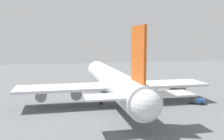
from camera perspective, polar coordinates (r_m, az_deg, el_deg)
ground_plane at (r=72.93m, az=-0.00°, el=-7.17°), size 246.05×246.05×0.00m
cargo_airplane at (r=71.66m, az=0.01°, el=-2.54°), size 61.51×52.48×20.37m
cargo_loader at (r=73.95m, az=18.65°, el=-6.53°), size 3.98×4.58×1.96m
safety_cone_nose at (r=100.13m, az=-1.35°, el=-3.14°), size 0.46×0.46×0.65m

